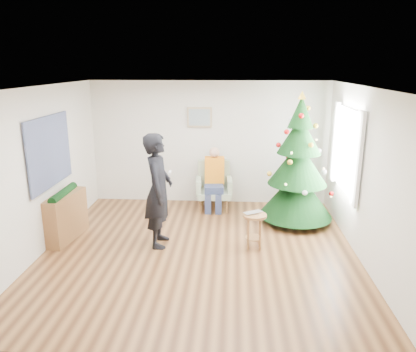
# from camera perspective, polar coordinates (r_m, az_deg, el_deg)

# --- Properties ---
(floor) EXTENTS (5.00, 5.00, 0.00)m
(floor) POSITION_cam_1_polar(r_m,az_deg,el_deg) (6.66, -1.22, -10.53)
(floor) COLOR brown
(floor) RESTS_ON ground
(ceiling) EXTENTS (5.00, 5.00, 0.00)m
(ceiling) POSITION_cam_1_polar(r_m,az_deg,el_deg) (6.00, -1.36, 12.40)
(ceiling) COLOR white
(ceiling) RESTS_ON wall_back
(wall_back) EXTENTS (5.00, 0.00, 5.00)m
(wall_back) POSITION_cam_1_polar(r_m,az_deg,el_deg) (8.63, 0.16, 4.66)
(wall_back) COLOR silver
(wall_back) RESTS_ON floor
(wall_front) EXTENTS (5.00, 0.00, 5.00)m
(wall_front) POSITION_cam_1_polar(r_m,az_deg,el_deg) (3.86, -4.55, -9.42)
(wall_front) COLOR silver
(wall_front) RESTS_ON floor
(wall_left) EXTENTS (0.00, 5.00, 5.00)m
(wall_left) POSITION_cam_1_polar(r_m,az_deg,el_deg) (6.88, -22.50, 0.65)
(wall_left) COLOR silver
(wall_left) RESTS_ON floor
(wall_right) EXTENTS (0.00, 5.00, 5.00)m
(wall_right) POSITION_cam_1_polar(r_m,az_deg,el_deg) (6.49, 21.29, -0.08)
(wall_right) COLOR silver
(wall_right) RESTS_ON floor
(window_panel) EXTENTS (0.04, 1.30, 1.40)m
(window_panel) POSITION_cam_1_polar(r_m,az_deg,el_deg) (7.37, 18.97, 3.51)
(window_panel) COLOR white
(window_panel) RESTS_ON wall_right
(curtains) EXTENTS (0.05, 1.75, 1.50)m
(curtains) POSITION_cam_1_polar(r_m,az_deg,el_deg) (7.36, 18.75, 3.52)
(curtains) COLOR white
(curtains) RESTS_ON wall_right
(christmas_tree) EXTENTS (1.37, 1.37, 2.47)m
(christmas_tree) POSITION_cam_1_polar(r_m,az_deg,el_deg) (7.66, 12.53, 1.45)
(christmas_tree) COLOR #3F2816
(christmas_tree) RESTS_ON floor
(stool) EXTENTS (0.39, 0.39, 0.58)m
(stool) POSITION_cam_1_polar(r_m,az_deg,el_deg) (6.71, 6.51, -7.64)
(stool) COLOR brown
(stool) RESTS_ON floor
(laptop) EXTENTS (0.38, 0.35, 0.03)m
(laptop) POSITION_cam_1_polar(r_m,az_deg,el_deg) (6.60, 6.59, -5.26)
(laptop) COLOR silver
(laptop) RESTS_ON stool
(armchair) EXTENTS (0.76, 0.70, 0.98)m
(armchair) POSITION_cam_1_polar(r_m,az_deg,el_deg) (8.44, 0.84, -2.20)
(armchair) COLOR #9BAE8C
(armchair) RESTS_ON floor
(seated_person) EXTENTS (0.42, 0.59, 1.29)m
(seated_person) POSITION_cam_1_polar(r_m,az_deg,el_deg) (8.30, 0.86, -0.35)
(seated_person) COLOR navy
(seated_person) RESTS_ON armchair
(standing_man) EXTENTS (0.48, 0.70, 1.88)m
(standing_man) POSITION_cam_1_polar(r_m,az_deg,el_deg) (6.63, -6.99, -2.03)
(standing_man) COLOR black
(standing_man) RESTS_ON floor
(game_controller) EXTENTS (0.04, 0.13, 0.04)m
(game_controller) POSITION_cam_1_polar(r_m,az_deg,el_deg) (6.48, -5.38, 0.50)
(game_controller) COLOR white
(game_controller) RESTS_ON standing_man
(console) EXTENTS (0.43, 1.03, 0.80)m
(console) POSITION_cam_1_polar(r_m,az_deg,el_deg) (7.38, -19.40, -5.42)
(console) COLOR brown
(console) RESTS_ON floor
(garland) EXTENTS (0.14, 0.90, 0.14)m
(garland) POSITION_cam_1_polar(r_m,az_deg,el_deg) (7.25, -19.70, -2.32)
(garland) COLOR black
(garland) RESTS_ON console
(tapestry) EXTENTS (0.03, 1.50, 1.15)m
(tapestry) POSITION_cam_1_polar(r_m,az_deg,el_deg) (7.08, -21.37, 3.23)
(tapestry) COLOR black
(tapestry) RESTS_ON wall_left
(framed_picture) EXTENTS (0.52, 0.05, 0.42)m
(framed_picture) POSITION_cam_1_polar(r_m,az_deg,el_deg) (8.53, -1.21, 8.26)
(framed_picture) COLOR tan
(framed_picture) RESTS_ON wall_back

